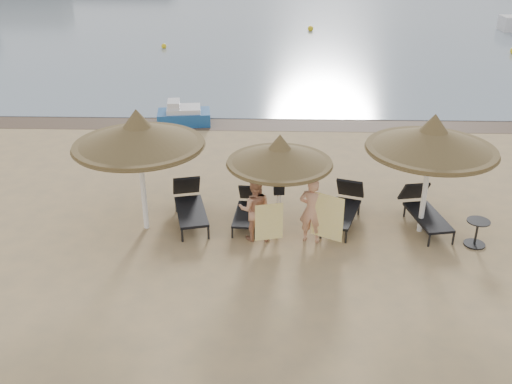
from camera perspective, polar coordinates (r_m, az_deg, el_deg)
ground at (r=13.48m, az=1.04°, el=-6.28°), size 160.00×160.00×0.00m
wet_sand_strip at (r=22.02m, az=1.39°, el=6.79°), size 200.00×1.60×0.01m
palapa_left at (r=13.84m, az=-11.71°, el=5.60°), size 3.18×3.18×3.15m
palapa_center at (r=13.64m, az=2.39°, el=3.72°), size 2.58×2.58×2.56m
palapa_right at (r=14.05m, az=17.21°, el=5.04°), size 3.11×3.11×3.08m
lounger_far_left at (r=14.94m, az=-6.65°, el=-1.18°), size 1.20×2.25×0.96m
lounger_near_left at (r=14.78m, az=-0.84°, el=-1.61°), size 0.72×1.81×0.79m
lounger_near_right at (r=14.93m, az=8.80°, el=-1.38°), size 1.32×2.19×0.93m
lounger_far_right at (r=15.21m, az=16.41°, el=-1.69°), size 1.04×2.14×0.92m
side_table at (r=14.69m, az=21.17°, el=-3.90°), size 0.55×0.55×0.66m
person_left at (r=13.68m, az=-0.13°, el=-1.24°), size 0.87×0.57×1.89m
person_right at (r=13.64m, az=5.63°, el=-1.31°), size 1.01×0.79×1.95m
towel_left at (r=13.49m, az=1.31°, el=-3.01°), size 0.66×0.19×0.95m
towel_right at (r=13.53m, az=7.14°, el=-2.49°), size 0.72×0.43×1.15m
bag_patterned at (r=14.15m, az=2.32°, el=0.78°), size 0.29×0.12×0.36m
bag_dark at (r=13.81m, az=2.33°, el=0.43°), size 0.27×0.12×0.37m
pedal_boat at (r=22.14m, az=-7.29°, el=7.62°), size 2.12×1.42×0.92m
buoy_left at (r=36.00m, az=-9.20°, el=14.20°), size 0.31×0.31×0.31m
buoy_mid at (r=41.54m, az=5.47°, el=15.97°), size 0.39×0.39×0.39m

